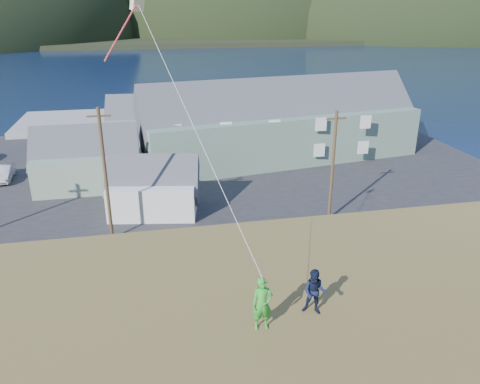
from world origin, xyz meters
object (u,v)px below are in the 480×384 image
shed_palegreen_near (87,160)px  shed_palegreen_far (152,121)px  kite_flyer_green (262,304)px  wharf (111,121)px  kite_flyer_navy (315,292)px  shed_white (154,187)px  lodge (281,122)px

shed_palegreen_near → shed_palegreen_far: shed_palegreen_far is taller
shed_palegreen_far → kite_flyer_green: size_ratio=6.81×
shed_palegreen_near → shed_palegreen_far: bearing=64.8°
shed_palegreen_near → kite_flyer_green: size_ratio=5.74×
wharf → shed_palegreen_near: bearing=-91.6°
shed_palegreen_far → kite_flyer_navy: bearing=-79.4°
wharf → shed_palegreen_far: bearing=-64.4°
shed_palegreen_near → shed_white: (6.01, -7.62, -0.40)m
kite_flyer_green → kite_flyer_navy: size_ratio=1.12×
lodge → shed_palegreen_far: (-13.96, 9.33, -1.38)m
wharf → kite_flyer_navy: (9.78, -59.36, 7.52)m
lodge → shed_palegreen_near: size_ratio=3.27×
lodge → wharf: bearing=123.8°
shed_palegreen_near → kite_flyer_green: kite_flyer_green is taller
shed_palegreen_near → kite_flyer_navy: 34.92m
kite_flyer_green → lodge: bearing=74.7°
lodge → kite_flyer_green: bearing=-116.1°
kite_flyer_green → kite_flyer_navy: bearing=14.5°
shed_white → kite_flyer_green: 26.44m
wharf → shed_white: bearing=-81.2°
wharf → kite_flyer_navy: size_ratio=16.91×
shed_white → shed_palegreen_far: (0.63, 21.77, 0.56)m
shed_white → kite_flyer_navy: 26.28m
wharf → kite_flyer_green: (7.98, -59.76, 7.61)m
shed_palegreen_far → kite_flyer_green: bearing=-81.6°
kite_flyer_green → shed_white: bearing=98.0°
shed_white → shed_palegreen_far: 21.78m
lodge → kite_flyer_navy: (-10.09, -37.71, 3.72)m
shed_white → shed_palegreen_far: shed_palegreen_far is taller
shed_palegreen_near → wharf: bearing=88.4°
wharf → kite_flyer_green: size_ratio=15.10×
lodge → kite_flyer_navy: bearing=-113.7°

